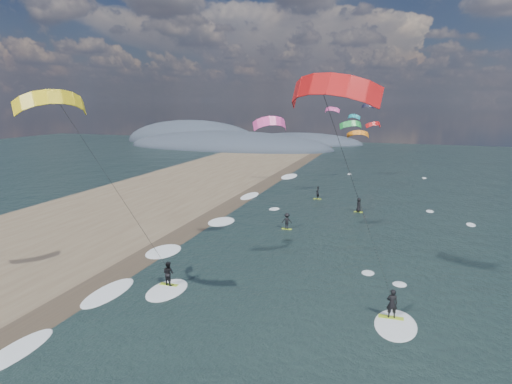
% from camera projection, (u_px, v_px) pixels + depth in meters
% --- Properties ---
extents(ground, '(260.00, 260.00, 0.00)m').
position_uv_depth(ground, '(201.00, 368.00, 22.55)').
color(ground, black).
rests_on(ground, ground).
extents(sand_strip, '(26.00, 240.00, 0.00)m').
position_uv_depth(sand_strip, '(13.00, 254.00, 39.36)').
color(sand_strip, brown).
rests_on(sand_strip, ground).
extents(wet_sand_strip, '(3.00, 240.00, 0.00)m').
position_uv_depth(wet_sand_strip, '(123.00, 270.00, 35.58)').
color(wet_sand_strip, '#382D23').
rests_on(wet_sand_strip, ground).
extents(coastal_hills, '(80.00, 41.00, 15.00)m').
position_uv_depth(coastal_hills, '(223.00, 145.00, 136.52)').
color(coastal_hills, '#3D4756').
rests_on(coastal_hills, ground).
extents(kitesurfer_near_a, '(8.17, 9.06, 15.57)m').
position_uv_depth(kitesurfer_near_a, '(336.00, 135.00, 21.53)').
color(kitesurfer_near_a, '#A7CE24').
rests_on(kitesurfer_near_a, ground).
extents(kitesurfer_near_b, '(6.96, 9.48, 14.99)m').
position_uv_depth(kitesurfer_near_b, '(94.00, 162.00, 27.29)').
color(kitesurfer_near_b, '#A7CE24').
rests_on(kitesurfer_near_b, ground).
extents(far_kitesurfers, '(7.86, 16.39, 1.85)m').
position_uv_depth(far_kitesurfers, '(319.00, 209.00, 51.80)').
color(far_kitesurfers, '#A7CE24').
rests_on(far_kitesurfers, ground).
extents(bg_kite_field, '(12.32, 74.70, 8.67)m').
position_uv_depth(bg_kite_field, '(348.00, 115.00, 75.10)').
color(bg_kite_field, black).
rests_on(bg_kite_field, ground).
extents(shoreline_surf, '(2.40, 79.40, 0.11)m').
position_uv_depth(shoreline_surf, '(166.00, 253.00, 39.60)').
color(shoreline_surf, white).
rests_on(shoreline_surf, ground).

